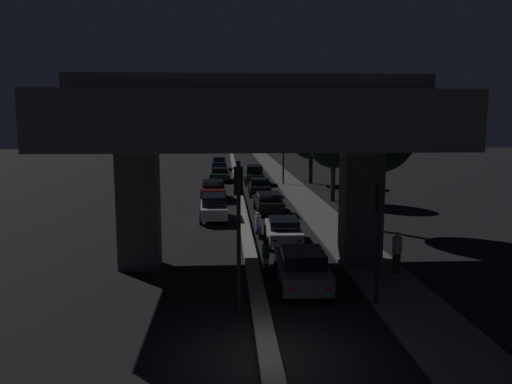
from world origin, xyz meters
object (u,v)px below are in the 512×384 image
object	(u,v)px
traffic_light_left_of_median	(239,210)
traffic_light_right_of_median	(378,220)
motorcycle_white_filtering_near	(266,259)
street_lamp	(281,141)
car_white_lead_oncoming	(214,207)
car_dark_blue_fourth_oncoming	(219,163)
car_dark_green_fifth	(254,174)
motorcycle_blue_filtering_mid	(258,226)
car_white_second	(283,230)
car_dark_green_third_oncoming	(220,174)
car_dark_red_second_oncoming	(213,189)
car_grey_lead	(302,268)
car_black_fourth	(260,187)
pedestrian_on_sidewalk	(397,252)
car_black_third	(269,202)

from	to	relation	value
traffic_light_left_of_median	traffic_light_right_of_median	bearing A→B (deg)	0.08
motorcycle_white_filtering_near	street_lamp	bearing A→B (deg)	-3.90
car_white_lead_oncoming	car_dark_blue_fourth_oncoming	size ratio (longest dim) A/B	1.02
traffic_light_left_of_median	car_dark_green_fifth	world-z (taller)	traffic_light_left_of_median
traffic_light_left_of_median	motorcycle_blue_filtering_mid	xyz separation A→B (m)	(1.34, 10.74, -2.89)
traffic_light_right_of_median	motorcycle_blue_filtering_mid	bearing A→B (deg)	107.61
car_white_second	car_dark_green_fifth	xyz separation A→B (m)	(-0.13, 24.84, 0.22)
car_dark_green_third_oncoming	car_dark_red_second_oncoming	bearing A→B (deg)	-0.21
car_dark_green_third_oncoming	motorcycle_blue_filtering_mid	bearing A→B (deg)	7.22
car_dark_green_fifth	car_dark_red_second_oncoming	distance (m)	10.50
car_dark_red_second_oncoming	motorcycle_white_filtering_near	xyz separation A→B (m)	(2.73, -20.13, -0.17)
car_grey_lead	car_dark_green_third_oncoming	bearing A→B (deg)	7.66
car_black_fourth	car_dark_green_fifth	xyz separation A→B (m)	(-0.05, 7.80, 0.22)
traffic_light_right_of_median	motorcycle_white_filtering_near	distance (m)	5.87
street_lamp	car_grey_lead	xyz separation A→B (m)	(-2.52, -30.56, -3.61)
traffic_light_left_of_median	car_white_second	size ratio (longest dim) A/B	1.19
car_dark_green_fifth	traffic_light_left_of_median	bearing A→B (deg)	175.84
motorcycle_blue_filtering_mid	car_dark_red_second_oncoming	bearing A→B (deg)	8.48
car_grey_lead	pedestrian_on_sidewalk	world-z (taller)	pedestrian_on_sidewalk
car_white_lead_oncoming	car_black_fourth	bearing A→B (deg)	158.34
car_dark_green_third_oncoming	car_grey_lead	bearing A→B (deg)	7.82
car_grey_lead	car_white_second	xyz separation A→B (m)	(0.06, 6.91, -0.04)
traffic_light_right_of_median	car_dark_green_third_oncoming	size ratio (longest dim) A/B	1.07
car_white_second	motorcycle_blue_filtering_mid	xyz separation A→B (m)	(-1.22, 1.69, -0.14)
pedestrian_on_sidewalk	motorcycle_white_filtering_near	bearing A→B (deg)	173.21
street_lamp	car_black_third	size ratio (longest dim) A/B	1.62
traffic_light_left_of_median	street_lamp	bearing A→B (deg)	81.27
car_dark_green_fifth	street_lamp	bearing A→B (deg)	-114.82
car_grey_lead	motorcycle_blue_filtering_mid	xyz separation A→B (m)	(-1.16, 8.60, -0.18)
car_dark_red_second_oncoming	car_grey_lead	bearing A→B (deg)	7.64
traffic_light_left_of_median	car_grey_lead	size ratio (longest dim) A/B	1.17
motorcycle_white_filtering_near	car_dark_red_second_oncoming	bearing A→B (deg)	11.31
traffic_light_left_of_median	car_white_second	bearing A→B (deg)	74.22
street_lamp	car_black_fourth	world-z (taller)	street_lamp
car_dark_red_second_oncoming	car_dark_green_fifth	bearing A→B (deg)	155.53
traffic_light_left_of_median	car_grey_lead	distance (m)	4.26
car_black_third	car_dark_red_second_oncoming	bearing A→B (deg)	31.13
car_white_lead_oncoming	street_lamp	bearing A→B (deg)	157.69
traffic_light_right_of_median	car_grey_lead	world-z (taller)	traffic_light_right_of_median
car_black_third	traffic_light_left_of_median	bearing A→B (deg)	170.30
traffic_light_left_of_median	car_white_second	world-z (taller)	traffic_light_left_of_median
car_black_third	motorcycle_blue_filtering_mid	bearing A→B (deg)	168.78
car_grey_lead	car_dark_red_second_oncoming	distance (m)	22.37
traffic_light_left_of_median	car_white_lead_oncoming	xyz separation A→B (m)	(-1.22, 15.57, -2.62)
car_dark_red_second_oncoming	car_dark_green_third_oncoming	distance (m)	12.13
motorcycle_white_filtering_near	pedestrian_on_sidewalk	bearing A→B (deg)	-93.19
car_black_fourth	car_dark_blue_fourth_oncoming	distance (m)	23.01
motorcycle_blue_filtering_mid	car_grey_lead	bearing A→B (deg)	-175.71
car_black_third	car_dark_green_third_oncoming	world-z (taller)	car_black_third
street_lamp	car_dark_red_second_oncoming	bearing A→B (deg)	-127.25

